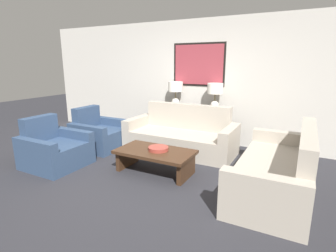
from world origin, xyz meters
TOP-DOWN VIEW (x-y plane):
  - ground_plane at (0.00, 0.00)m, footprint 20.00×20.00m
  - back_wall at (0.00, 2.51)m, footprint 8.39×0.12m
  - console_table at (0.00, 2.26)m, footprint 1.44×0.35m
  - table_lamp_left at (-0.46, 2.26)m, footprint 0.33×0.33m
  - table_lamp_right at (0.46, 2.26)m, footprint 0.33×0.33m
  - couch_by_back_wall at (0.00, 1.60)m, footprint 2.17×0.93m
  - couch_by_side at (1.90, 0.69)m, footprint 0.93×2.17m
  - coffee_table at (0.08, 0.44)m, footprint 1.24×0.69m
  - decorative_bowl at (0.12, 0.47)m, footprint 0.33×0.33m
  - armchair_near_back_wall at (-1.61, 0.99)m, footprint 0.92×0.91m
  - armchair_near_camera at (-1.61, -0.12)m, footprint 0.92×0.91m

SIDE VIEW (x-z plane):
  - ground_plane at x=0.00m, z-range 0.00..0.00m
  - armchair_near_back_wall at x=-1.61m, z-range -0.14..0.70m
  - armchair_near_camera at x=-1.61m, z-range -0.14..0.70m
  - coffee_table at x=0.08m, z-range 0.09..0.46m
  - couch_by_back_wall at x=0.00m, z-range -0.16..0.75m
  - couch_by_side at x=1.90m, z-range -0.16..0.75m
  - console_table at x=0.00m, z-range 0.00..0.77m
  - decorative_bowl at x=0.12m, z-range 0.37..0.43m
  - table_lamp_left at x=-0.46m, z-range 0.87..1.43m
  - table_lamp_right at x=0.46m, z-range 0.87..1.43m
  - back_wall at x=0.00m, z-range 0.01..2.66m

